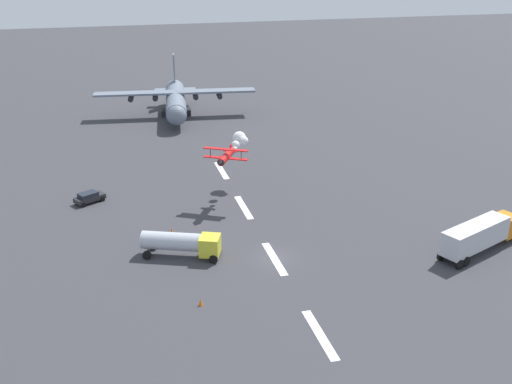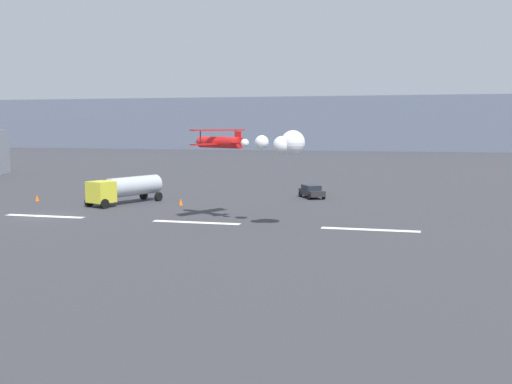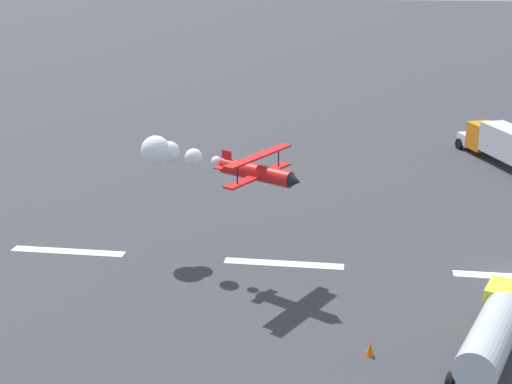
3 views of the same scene
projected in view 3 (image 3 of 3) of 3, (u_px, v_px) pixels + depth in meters
name	position (u px, v px, depth m)	size (l,w,h in m)	color
runway_stripe_4	(284.00, 264.00, 47.96)	(8.00, 0.90, 0.01)	white
runway_stripe_5	(68.00, 251.00, 49.84)	(8.00, 0.90, 0.01)	white
stunt_biplane_red	(196.00, 158.00, 46.51)	(11.29, 7.57, 2.01)	red
semi_truck_orange	(511.00, 146.00, 67.34)	(7.99, 13.87, 3.70)	silver
fuel_tanker_truck	(496.00, 330.00, 36.48)	(5.75, 9.28, 2.90)	yellow
traffic_cone_far	(370.00, 349.00, 37.30)	(0.44, 0.44, 0.75)	orange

